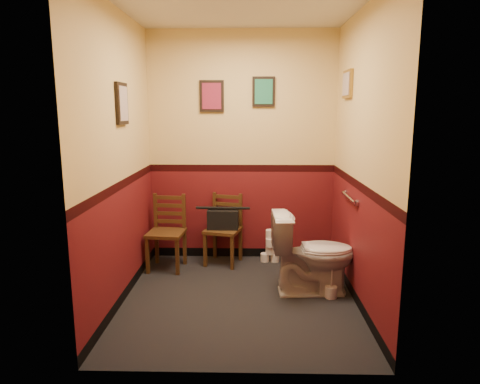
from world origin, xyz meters
name	(u,v)px	position (x,y,z in m)	size (l,w,h in m)	color
floor	(239,298)	(0.00, 0.00, 0.00)	(2.20, 2.40, 0.00)	black
ceiling	(239,2)	(0.00, 0.00, 2.70)	(2.20, 2.40, 0.00)	silver
wall_back	(242,148)	(0.00, 1.20, 1.35)	(2.20, 2.70, 0.00)	maroon
wall_front	(235,181)	(0.00, -1.20, 1.35)	(2.20, 2.70, 0.00)	maroon
wall_left	(119,159)	(-1.10, 0.00, 1.35)	(2.40, 2.70, 0.00)	maroon
wall_right	(361,160)	(1.10, 0.00, 1.35)	(2.40, 2.70, 0.00)	maroon
grab_bar	(349,197)	(1.07, 0.25, 0.95)	(0.05, 0.56, 0.06)	silver
framed_print_back_a	(212,96)	(-0.35, 1.18, 1.95)	(0.28, 0.04, 0.36)	black
framed_print_back_b	(264,92)	(0.25, 1.18, 2.00)	(0.26, 0.04, 0.34)	black
framed_print_left	(122,104)	(-1.08, 0.10, 1.85)	(0.04, 0.30, 0.38)	black
framed_print_right	(347,84)	(1.08, 0.60, 2.05)	(0.04, 0.34, 0.28)	olive
toilet	(313,254)	(0.72, 0.16, 0.40)	(0.45, 0.81, 0.80)	white
toilet_brush	(331,291)	(0.89, 0.03, 0.07)	(0.12, 0.12, 0.41)	silver
chair_left	(167,232)	(-0.85, 0.80, 0.42)	(0.43, 0.43, 0.84)	#492E15
chair_right	(224,229)	(-0.21, 0.99, 0.41)	(0.47, 0.47, 0.82)	#492E15
handbag	(223,219)	(-0.22, 0.95, 0.54)	(0.36, 0.19, 0.26)	black
tp_stack	(270,248)	(0.34, 1.02, 0.17)	(0.22, 0.14, 0.39)	silver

